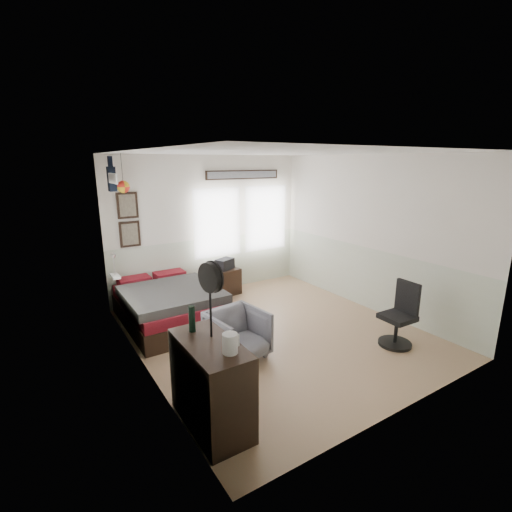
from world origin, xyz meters
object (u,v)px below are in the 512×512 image
at_px(task_chair, 399,320).
at_px(dresser, 211,384).
at_px(nightstand, 225,281).
at_px(armchair, 238,334).
at_px(bed, 168,305).

bearing_deg(task_chair, dresser, -177.01).
height_order(nightstand, task_chair, task_chair).
relative_size(armchair, nightstand, 1.38).
relative_size(nightstand, task_chair, 0.56).
relative_size(bed, nightstand, 3.73).
xyz_separation_m(dresser, task_chair, (3.01, 0.08, -0.07)).
distance_m(bed, armchair, 1.62).
bearing_deg(bed, dresser, -100.56).
height_order(armchair, nightstand, armchair).
height_order(bed, armchair, armchair).
xyz_separation_m(armchair, nightstand, (1.01, 2.27, -0.07)).
relative_size(dresser, nightstand, 1.92).
bearing_deg(bed, nightstand, 26.01).
xyz_separation_m(bed, armchair, (0.41, -1.57, 0.02)).
bearing_deg(dresser, bed, 79.64).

